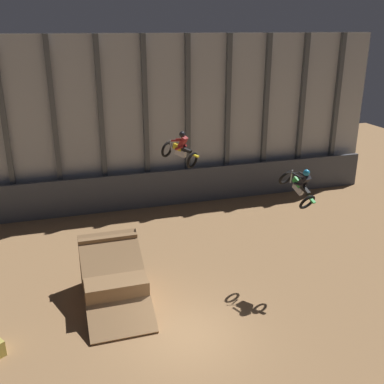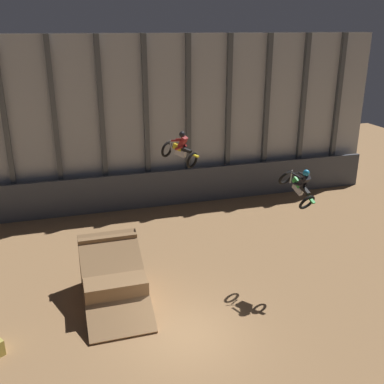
# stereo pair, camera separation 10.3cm
# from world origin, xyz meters

# --- Properties ---
(ground_plane) EXTENTS (60.00, 60.00, 0.00)m
(ground_plane) POSITION_xyz_m (0.00, 0.00, 0.00)
(ground_plane) COLOR #9E754C
(arena_back_wall) EXTENTS (32.00, 0.40, 9.95)m
(arena_back_wall) POSITION_xyz_m (-0.00, 12.99, 4.97)
(arena_back_wall) COLOR #ADB2B7
(arena_back_wall) RESTS_ON ground_plane
(lower_barrier) EXTENTS (31.36, 0.20, 2.18)m
(lower_barrier) POSITION_xyz_m (0.00, 12.31, 1.09)
(lower_barrier) COLOR #474C56
(lower_barrier) RESTS_ON ground_plane
(dirt_ramp) EXTENTS (2.40, 4.28, 2.36)m
(dirt_ramp) POSITION_xyz_m (-2.15, 3.32, 0.81)
(dirt_ramp) COLOR #966F48
(dirt_ramp) RESTS_ON ground_plane
(rider_bike_left_air) EXTENTS (1.57, 1.73, 1.58)m
(rider_bike_left_air) POSITION_xyz_m (1.33, 5.59, 5.25)
(rider_bike_left_air) COLOR black
(rider_bike_right_air) EXTENTS (1.16, 1.88, 1.69)m
(rider_bike_right_air) POSITION_xyz_m (5.29, 2.22, 4.33)
(rider_bike_right_air) COLOR black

